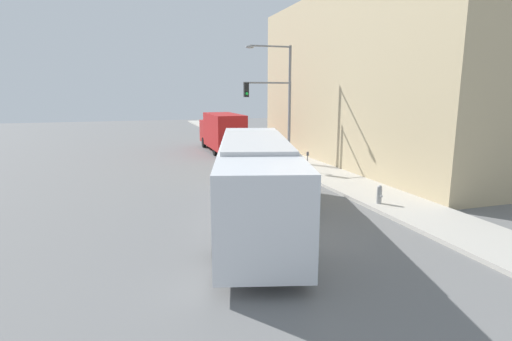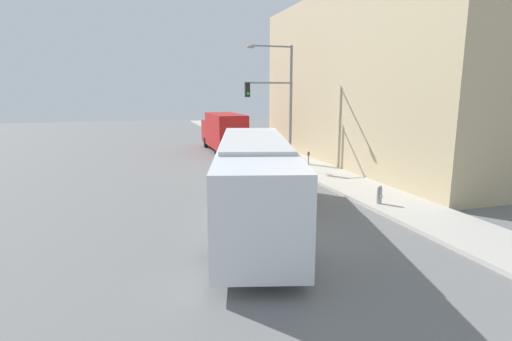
{
  "view_description": "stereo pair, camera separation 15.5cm",
  "coord_description": "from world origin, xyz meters",
  "px_view_note": "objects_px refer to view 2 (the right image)",
  "views": [
    {
      "loc": [
        -5.04,
        -11.79,
        4.89
      ],
      "look_at": [
        0.38,
        5.11,
        1.38
      ],
      "focal_mm": 28.0,
      "sensor_mm": 36.0,
      "label": 1
    },
    {
      "loc": [
        -4.89,
        -11.84,
        4.89
      ],
      "look_at": [
        0.38,
        5.11,
        1.38
      ],
      "focal_mm": 28.0,
      "sensor_mm": 36.0,
      "label": 2
    }
  ],
  "objects_px": {
    "delivery_truck": "(223,131)",
    "traffic_light_pole": "(275,107)",
    "city_bus": "(254,175)",
    "street_lamp": "(285,94)",
    "fire_hydrant": "(379,194)",
    "parking_meter": "(308,158)"
  },
  "relations": [
    {
      "from": "fire_hydrant",
      "to": "traffic_light_pole",
      "type": "bearing_deg",
      "value": 95.17
    },
    {
      "from": "delivery_truck",
      "to": "traffic_light_pole",
      "type": "xyz_separation_m",
      "value": [
        1.85,
        -7.42,
        2.18
      ]
    },
    {
      "from": "city_bus",
      "to": "delivery_truck",
      "type": "bearing_deg",
      "value": 96.24
    },
    {
      "from": "fire_hydrant",
      "to": "traffic_light_pole",
      "type": "height_order",
      "value": "traffic_light_pole"
    },
    {
      "from": "street_lamp",
      "to": "delivery_truck",
      "type": "bearing_deg",
      "value": 110.33
    },
    {
      "from": "traffic_light_pole",
      "to": "city_bus",
      "type": "bearing_deg",
      "value": -113.7
    },
    {
      "from": "parking_meter",
      "to": "city_bus",
      "type": "bearing_deg",
      "value": -126.98
    },
    {
      "from": "parking_meter",
      "to": "delivery_truck",
      "type": "bearing_deg",
      "value": 104.72
    },
    {
      "from": "delivery_truck",
      "to": "parking_meter",
      "type": "relative_size",
      "value": 6.79
    },
    {
      "from": "delivery_truck",
      "to": "traffic_light_pole",
      "type": "bearing_deg",
      "value": -75.99
    },
    {
      "from": "traffic_light_pole",
      "to": "parking_meter",
      "type": "relative_size",
      "value": 4.5
    },
    {
      "from": "traffic_light_pole",
      "to": "street_lamp",
      "type": "relative_size",
      "value": 0.71
    },
    {
      "from": "delivery_truck",
      "to": "traffic_light_pole",
      "type": "height_order",
      "value": "traffic_light_pole"
    },
    {
      "from": "parking_meter",
      "to": "fire_hydrant",
      "type": "bearing_deg",
      "value": -90.0
    },
    {
      "from": "delivery_truck",
      "to": "fire_hydrant",
      "type": "distance_m",
      "value": 18.22
    },
    {
      "from": "city_bus",
      "to": "delivery_truck",
      "type": "distance_m",
      "value": 18.51
    },
    {
      "from": "street_lamp",
      "to": "fire_hydrant",
      "type": "bearing_deg",
      "value": -89.11
    },
    {
      "from": "parking_meter",
      "to": "street_lamp",
      "type": "bearing_deg",
      "value": 92.72
    },
    {
      "from": "city_bus",
      "to": "traffic_light_pole",
      "type": "xyz_separation_m",
      "value": [
        4.77,
        10.86,
        2.06
      ]
    },
    {
      "from": "traffic_light_pole",
      "to": "parking_meter",
      "type": "distance_m",
      "value": 4.47
    },
    {
      "from": "parking_meter",
      "to": "street_lamp",
      "type": "xyz_separation_m",
      "value": [
        -0.17,
        3.57,
        3.78
      ]
    },
    {
      "from": "street_lamp",
      "to": "traffic_light_pole",
      "type": "bearing_deg",
      "value": -158.76
    }
  ]
}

